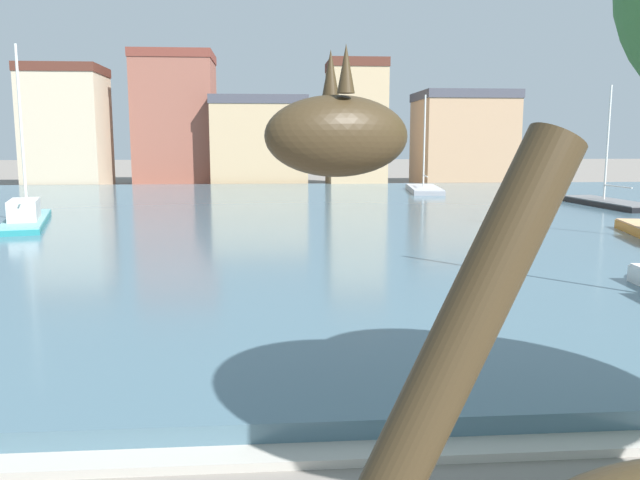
% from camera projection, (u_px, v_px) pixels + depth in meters
% --- Properties ---
extents(harbor_water, '(87.75, 48.61, 0.40)m').
position_uv_depth(harbor_water, '(276.00, 218.00, 32.29)').
color(harbor_water, '#476675').
rests_on(harbor_water, ground).
extents(quay_edge_coping, '(87.75, 0.50, 0.12)m').
position_uv_depth(quay_edge_coping, '(299.00, 456.00, 8.12)').
color(quay_edge_coping, '#ADA89E').
rests_on(quay_edge_coping, ground).
extents(sailboat_teal, '(3.89, 9.19, 8.31)m').
position_uv_depth(sailboat_teal, '(28.00, 220.00, 28.95)').
color(sailboat_teal, teal).
rests_on(sailboat_teal, ground).
extents(sailboat_grey, '(3.12, 8.58, 7.48)m').
position_uv_depth(sailboat_grey, '(423.00, 191.00, 47.92)').
color(sailboat_grey, '#939399').
rests_on(sailboat_grey, ground).
extents(sailboat_black, '(2.37, 8.78, 7.25)m').
position_uv_depth(sailboat_black, '(601.00, 205.00, 37.35)').
color(sailboat_black, black).
rests_on(sailboat_black, ground).
extents(townhouse_tall_gabled, '(6.85, 6.26, 10.77)m').
position_uv_depth(townhouse_tall_gabled, '(67.00, 127.00, 57.21)').
color(townhouse_tall_gabled, '#C6B293').
rests_on(townhouse_tall_gabled, ground).
extents(townhouse_end_terrace, '(7.43, 6.68, 12.34)m').
position_uv_depth(townhouse_end_terrace, '(176.00, 119.00, 60.29)').
color(townhouse_end_terrace, '#8E5142').
rests_on(townhouse_end_terrace, ground).
extents(townhouse_narrow_midrow, '(8.84, 6.04, 8.20)m').
position_uv_depth(townhouse_narrow_midrow, '(260.00, 141.00, 58.96)').
color(townhouse_narrow_midrow, tan).
rests_on(townhouse_narrow_midrow, ground).
extents(townhouse_corner_house, '(5.14, 6.07, 11.30)m').
position_uv_depth(townhouse_corner_house, '(356.00, 124.00, 58.07)').
color(townhouse_corner_house, tan).
rests_on(townhouse_corner_house, ground).
extents(townhouse_wide_warehouse, '(8.76, 7.85, 8.76)m').
position_uv_depth(townhouse_wide_warehouse, '(463.00, 138.00, 60.85)').
color(townhouse_wide_warehouse, tan).
rests_on(townhouse_wide_warehouse, ground).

